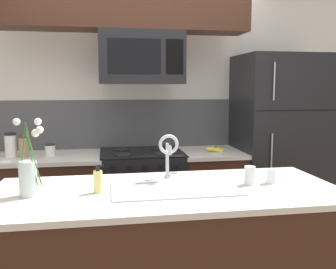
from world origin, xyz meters
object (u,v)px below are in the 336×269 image
object	(u,v)px
storage_jar_short	(50,150)
spare_glass	(271,176)
microwave	(141,58)
storage_jar_medium	(24,146)
refrigerator	(279,148)
drinking_glass	(250,175)
stove_range	(142,200)
storage_jar_tall	(11,145)
sink_faucet	(168,150)
dish_soap_bottle	(98,181)
flower_vase	(29,175)
banana_bunch	(216,149)

from	to	relation	value
storage_jar_short	spare_glass	bearing A→B (deg)	-38.90
microwave	storage_jar_medium	xyz separation A→B (m)	(-1.03, -0.02, -0.77)
refrigerator	drinking_glass	bearing A→B (deg)	-123.03
refrigerator	microwave	bearing A→B (deg)	-178.29
stove_range	storage_jar_tall	distance (m)	1.27
storage_jar_tall	sink_faucet	size ratio (longest dim) A/B	0.70
refrigerator	dish_soap_bottle	bearing A→B (deg)	-143.90
storage_jar_medium	drinking_glass	world-z (taller)	storage_jar_medium
spare_glass	flower_vase	distance (m)	1.47
storage_jar_medium	dish_soap_bottle	xyz separation A→B (m)	(0.65, -1.22, -0.03)
dish_soap_bottle	stove_range	bearing A→B (deg)	73.21
storage_jar_medium	spare_glass	xyz separation A→B (m)	(1.73, -1.19, -0.05)
microwave	storage_jar_medium	bearing A→B (deg)	-179.13
stove_range	flower_vase	size ratio (longest dim) A/B	2.11
spare_glass	dish_soap_bottle	bearing A→B (deg)	-178.39
refrigerator	banana_bunch	size ratio (longest dim) A/B	9.55
microwave	dish_soap_bottle	world-z (taller)	microwave
refrigerator	flower_vase	world-z (taller)	refrigerator
storage_jar_tall	dish_soap_bottle	size ratio (longest dim) A/B	1.30
dish_soap_bottle	refrigerator	bearing A→B (deg)	36.10
microwave	dish_soap_bottle	distance (m)	1.52
storage_jar_short	storage_jar_medium	bearing A→B (deg)	-170.89
drinking_glass	spare_glass	xyz separation A→B (m)	(0.15, 0.01, -0.01)
storage_jar_short	microwave	bearing A→B (deg)	-1.33
storage_jar_tall	flower_vase	world-z (taller)	flower_vase
stove_range	flower_vase	bearing A→B (deg)	-121.13
sink_faucet	storage_jar_tall	bearing A→B (deg)	140.05
sink_faucet	flower_vase	bearing A→B (deg)	-164.75
stove_range	microwave	xyz separation A→B (m)	(0.00, -0.02, 1.31)
storage_jar_tall	flower_vase	xyz separation A→B (m)	(0.38, -1.25, 0.01)
dish_soap_bottle	drinking_glass	xyz separation A→B (m)	(0.94, 0.02, -0.01)
microwave	spare_glass	world-z (taller)	microwave
stove_range	storage_jar_short	world-z (taller)	storage_jar_short
sink_faucet	drinking_glass	distance (m)	0.54
refrigerator	storage_jar_medium	distance (m)	2.41
storage_jar_medium	microwave	bearing A→B (deg)	0.87
flower_vase	storage_jar_medium	bearing A→B (deg)	102.45
stove_range	storage_jar_tall	xyz separation A→B (m)	(-1.14, -0.01, 0.56)
dish_soap_bottle	storage_jar_short	bearing A→B (deg)	109.14
microwave	dish_soap_bottle	xyz separation A→B (m)	(-0.38, -1.24, -0.80)
refrigerator	sink_faucet	xyz separation A→B (m)	(-1.30, -1.05, 0.20)
banana_bunch	storage_jar_tall	bearing A→B (deg)	178.54
stove_range	storage_jar_medium	size ratio (longest dim) A/B	4.88
banana_bunch	storage_jar_short	bearing A→B (deg)	177.80
banana_bunch	microwave	bearing A→B (deg)	176.79
microwave	storage_jar_short	distance (m)	1.15
stove_range	flower_vase	xyz separation A→B (m)	(-0.76, -1.26, 0.57)
storage_jar_medium	sink_faucet	bearing A→B (deg)	-42.02
microwave	flower_vase	size ratio (longest dim) A/B	1.69
sink_faucet	dish_soap_bottle	world-z (taller)	sink_faucet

